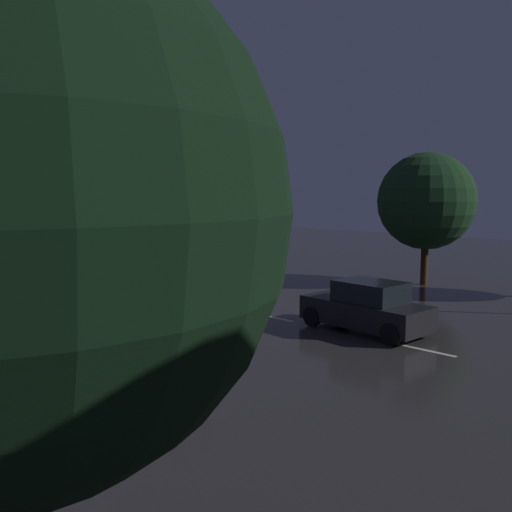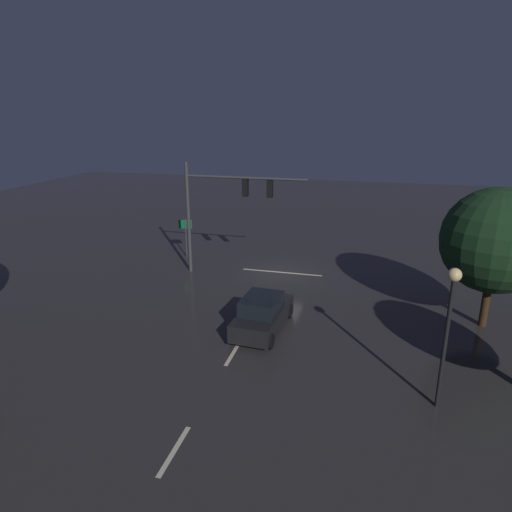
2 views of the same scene
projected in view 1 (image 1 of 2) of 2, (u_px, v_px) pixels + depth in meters
name	position (u px, v px, depth m)	size (l,w,h in m)	color
ground_plane	(201.00, 302.00, 23.09)	(80.00, 80.00, 0.00)	#2D2B2B
traffic_signal_assembly	(146.00, 191.00, 19.51)	(7.33, 0.47, 6.80)	#383A3D
lane_dash_far	(271.00, 317.00, 20.32)	(2.20, 0.16, 0.01)	beige
lane_dash_mid	(420.00, 349.00, 16.16)	(2.20, 0.16, 0.01)	beige
stop_bar	(198.00, 301.00, 23.23)	(5.00, 0.16, 0.01)	beige
car_approaching	(366.00, 308.00, 18.16)	(2.18, 4.47, 1.70)	black
route_sign	(15.00, 270.00, 19.05)	(0.88, 0.29, 2.67)	#383A3D
tree_left_far	(427.00, 201.00, 26.95)	(4.78, 4.78, 6.55)	#382314
tree_right_far	(11.00, 214.00, 4.40)	(4.55, 4.55, 6.73)	#382314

